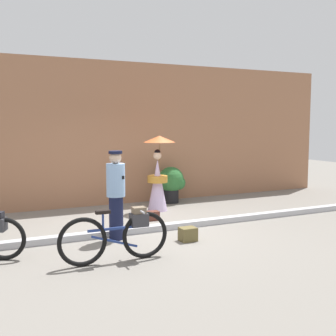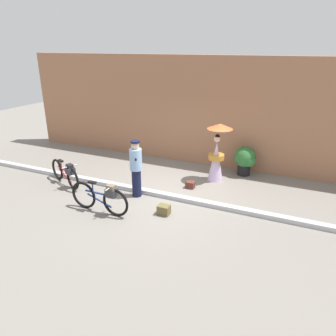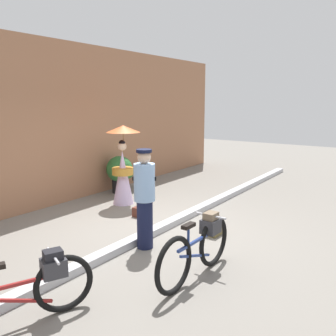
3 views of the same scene
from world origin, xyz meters
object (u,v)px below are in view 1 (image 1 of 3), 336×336
Objects in this scene: backpack_spare at (153,216)px; person_with_parasol at (158,174)px; potted_plant_by_door at (172,182)px; backpack_on_pavement at (188,234)px; person_officer at (116,193)px; bicycle_far_side at (119,234)px.

person_with_parasol is at bearing 60.29° from backpack_spare.
potted_plant_by_door is 3.27× the size of backpack_on_pavement.
person_officer is 2.66m from person_with_parasol.
person_with_parasol is (1.72, 2.03, 0.04)m from person_officer.
potted_plant_by_door is 3.73m from backpack_on_pavement.
bicycle_far_side is 1.80× the size of potted_plant_by_door.
backpack_on_pavement is at bearing -102.22° from person_with_parasol.
backpack_on_pavement is (-0.58, -2.68, -0.78)m from person_with_parasol.
potted_plant_by_door is (2.82, 4.00, 0.12)m from bicycle_far_side.
backpack_spare is at bearing 42.76° from person_officer.
person_officer is at bearing 150.06° from backpack_on_pavement.
backpack_on_pavement is 1.16× the size of backpack_spare.
person_with_parasol reaches higher than backpack_spare.
person_officer is 1.69× the size of potted_plant_by_door.
potted_plant_by_door is at bearing 45.93° from person_with_parasol.
backpack_spare is at bearing -126.98° from potted_plant_by_door.
bicycle_far_side is 1.62m from backpack_on_pavement.
backpack_on_pavement is at bearing 20.11° from bicycle_far_side.
person_officer reaches higher than backpack_on_pavement.
potted_plant_by_door is at bearing 53.02° from backpack_spare.
backpack_on_pavement is (1.49, 0.55, -0.30)m from bicycle_far_side.
person_officer reaches higher than backpack_spare.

